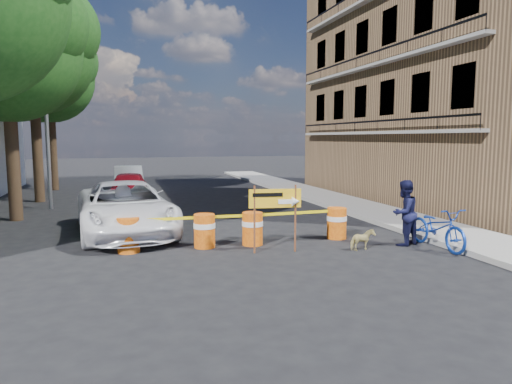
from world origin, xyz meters
TOP-DOWN VIEW (x-y plane):
  - ground at (0.00, 0.00)m, footprint 120.00×120.00m
  - sidewalk_east at (6.20, 6.00)m, footprint 2.40×40.00m
  - apartment_building at (12.00, 8.00)m, footprint 8.00×16.00m
  - tree_mid_a at (-6.74, 7.00)m, footprint 5.25×5.00m
  - tree_mid_b at (-6.73, 12.00)m, footprint 5.67×5.40m
  - tree_far at (-6.74, 17.00)m, footprint 5.04×4.80m
  - streetlamp at (-5.93, 9.50)m, footprint 1.25×0.18m
  - barrel_far_left at (-3.05, 1.11)m, footprint 0.58×0.58m
  - barrel_mid_left at (-1.09, 1.08)m, footprint 0.58×0.58m
  - barrel_mid_right at (0.22, 1.00)m, footprint 0.58×0.58m
  - barrel_far_right at (2.79, 1.08)m, footprint 0.58×0.58m
  - detour_sign at (0.70, 0.02)m, footprint 1.34×0.33m
  - pedestrian at (4.16, -0.20)m, footprint 1.06×0.95m
  - bicycle at (4.80, -0.76)m, footprint 0.77×1.13m
  - dog at (2.78, -0.42)m, footprint 0.70×0.41m
  - suv_white at (-3.09, 3.50)m, footprint 3.17×5.94m
  - sedan_red at (-2.87, 10.93)m, footprint 1.95×4.14m
  - sedan_silver at (-2.80, 15.27)m, footprint 1.52×4.25m

SIDE VIEW (x-z plane):
  - ground at x=0.00m, z-range 0.00..0.00m
  - sidewalk_east at x=6.20m, z-range 0.00..0.15m
  - dog at x=2.78m, z-range 0.00..0.56m
  - barrel_far_left at x=-3.05m, z-range 0.02..0.92m
  - barrel_mid_left at x=-1.09m, z-range 0.02..0.92m
  - barrel_mid_right at x=0.22m, z-range 0.02..0.92m
  - barrel_far_right at x=2.79m, z-range 0.02..0.92m
  - sedan_red at x=-2.87m, z-range 0.00..1.37m
  - sedan_silver at x=-2.80m, z-range 0.00..1.39m
  - suv_white at x=-3.09m, z-range 0.00..1.59m
  - pedestrian at x=4.16m, z-range 0.00..1.79m
  - bicycle at x=4.80m, z-range 0.00..2.13m
  - detour_sign at x=0.70m, z-range 0.40..2.13m
  - streetlamp at x=-5.93m, z-range 0.38..8.38m
  - apartment_building at x=12.00m, z-range 0.00..12.00m
  - tree_mid_a at x=-6.74m, z-range 1.67..10.34m
  - tree_far at x=-6.74m, z-range 1.80..10.64m
  - tree_mid_b at x=-6.73m, z-range 1.90..11.53m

